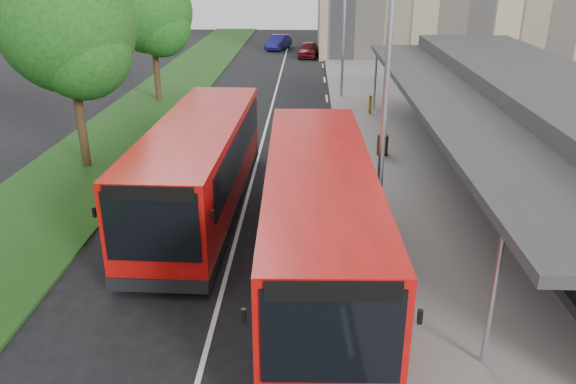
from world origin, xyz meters
name	(u,v)px	position (x,y,z in m)	size (l,w,h in m)	color
ground	(224,286)	(0.00, 0.00, 0.00)	(120.00, 120.00, 0.00)	black
pavement	(373,105)	(6.00, 20.00, 0.07)	(5.00, 80.00, 0.15)	gray
grass_verge	(155,104)	(-7.00, 20.00, 0.05)	(5.00, 80.00, 0.10)	#193F14
lane_centre_line	(266,129)	(0.00, 15.00, 0.01)	(0.12, 70.00, 0.01)	silver
kerb_dashes	(328,110)	(3.30, 19.00, 0.01)	(0.12, 56.00, 0.01)	silver
station_building	(539,131)	(10.86, 8.00, 2.04)	(7.70, 26.00, 4.00)	#2E2E30
tree_mid	(69,34)	(-7.01, 9.05, 5.36)	(5.16, 5.16, 8.30)	#352215
tree_far	(152,17)	(-7.01, 21.05, 4.91)	(4.73, 4.73, 7.60)	#352215
lamp_post_near	(383,94)	(4.12, 2.00, 4.72)	(1.44, 0.28, 8.00)	#9A9EA3
lamp_post_far	(343,20)	(4.12, 22.00, 4.72)	(1.44, 0.28, 8.00)	#9A9EA3
bus_main	(319,219)	(2.49, 0.74, 1.65)	(3.19, 11.41, 3.21)	red
bus_second	(200,167)	(-1.40, 4.76, 1.60)	(3.10, 11.10, 3.12)	red
litter_bin	(382,145)	(5.39, 10.62, 0.58)	(0.48, 0.48, 0.87)	#342215
bollard	(370,105)	(5.55, 17.74, 0.65)	(0.16, 0.16, 1.00)	yellow
car_near	(308,49)	(2.08, 38.34, 0.68)	(1.60, 3.98, 1.36)	#5A0C12
car_far	(278,42)	(-0.85, 43.00, 0.68)	(1.44, 4.14, 1.36)	navy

